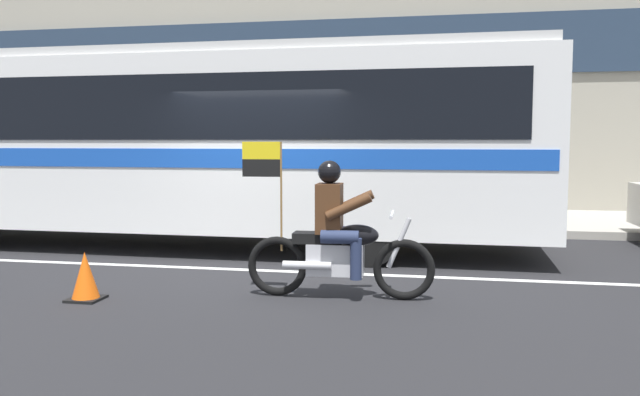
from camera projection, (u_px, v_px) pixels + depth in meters
name	position (u px, v px, depth m)	size (l,w,h in m)	color
ground_plane	(258.00, 262.00, 9.55)	(60.00, 60.00, 0.00)	black
sidewalk_curb	(322.00, 217.00, 14.53)	(28.00, 3.80, 0.15)	#A39E93
lane_center_stripe	(246.00, 270.00, 8.97)	(26.60, 0.14, 0.01)	silver
transit_bus	(181.00, 135.00, 10.87)	(11.98, 2.78, 3.22)	white
motorcycle_with_rider	(338.00, 240.00, 7.33)	(2.20, 0.64, 1.78)	black
fire_hydrant	(418.00, 203.00, 13.28)	(0.22, 0.30, 0.75)	gold
traffic_cone	(85.00, 278.00, 7.25)	(0.36, 0.36, 0.55)	#EA590F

